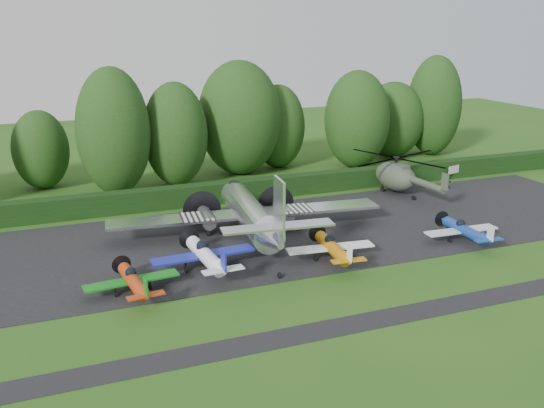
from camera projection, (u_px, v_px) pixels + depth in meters
name	position (u px, v px, depth m)	size (l,w,h in m)	color
ground	(310.00, 285.00, 40.94)	(160.00, 160.00, 0.00)	#255217
apron	(259.00, 238.00, 49.85)	(70.00, 18.00, 0.01)	black
taxiway_verge	(352.00, 325.00, 35.59)	(70.00, 2.00, 0.00)	black
hedgerow	(220.00, 202.00, 59.66)	(90.00, 1.60, 2.00)	black
transport_plane	(251.00, 214.00, 49.19)	(22.95, 17.60, 7.36)	white
light_plane_red	(133.00, 281.00, 39.18)	(6.21, 6.53, 2.39)	#AA350F
light_plane_white	(205.00, 255.00, 42.91)	(7.55, 7.93, 2.90)	white
light_plane_orange	(332.00, 247.00, 44.73)	(6.66, 7.01, 2.56)	#C0770B
light_plane_blue	(464.00, 230.00, 48.61)	(6.30, 6.62, 2.42)	navy
helicopter	(396.00, 174.00, 62.30)	(11.70, 13.70, 3.77)	#384233
sign_board	(457.00, 170.00, 68.14)	(2.82, 0.11, 1.59)	#3F3326
tree_1	(175.00, 134.00, 64.30)	(6.86, 6.86, 11.12)	black
tree_2	(240.00, 118.00, 68.97)	(9.53, 9.53, 13.01)	black
tree_3	(113.00, 132.00, 60.73)	(7.40, 7.40, 12.93)	black
tree_4	(278.00, 127.00, 72.43)	(6.49, 6.49, 10.00)	black
tree_5	(41.00, 150.00, 63.43)	(5.82, 5.82, 8.33)	black
tree_6	(357.00, 120.00, 72.19)	(7.77, 7.77, 11.66)	black
tree_7	(434.00, 106.00, 78.92)	(7.05, 7.05, 12.99)	black
tree_9	(393.00, 120.00, 78.24)	(7.90, 7.90, 9.74)	black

